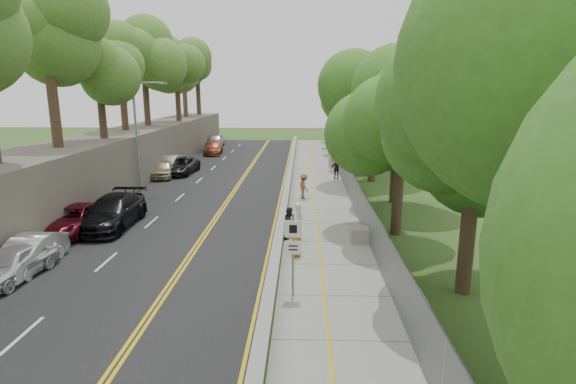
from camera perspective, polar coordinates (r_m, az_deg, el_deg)
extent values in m
plane|color=#33511E|center=(19.68, -2.26, -9.22)|extent=(140.00, 140.00, 0.00)
cube|color=black|center=(34.66, -9.40, 0.44)|extent=(11.20, 66.00, 0.04)
cube|color=gray|center=(34.01, 3.85, 0.36)|extent=(4.20, 66.00, 0.05)
cube|color=#68C320|center=(33.95, -0.03, 0.84)|extent=(0.42, 66.00, 0.60)
cube|color=#595147|center=(36.76, -22.02, 3.52)|extent=(5.00, 66.00, 4.00)
cube|color=slate|center=(33.95, 7.42, 1.94)|extent=(0.04, 66.00, 2.00)
cylinder|color=gray|center=(34.54, -18.69, 6.59)|extent=(0.18, 0.18, 8.00)
cylinder|color=gray|center=(34.00, -17.38, 13.10)|extent=(2.30, 0.13, 0.13)
cube|color=gray|center=(33.67, -15.59, 13.13)|extent=(0.50, 0.22, 0.14)
cylinder|color=gray|center=(16.26, 0.65, -8.04)|extent=(0.09, 0.09, 3.10)
cube|color=white|center=(15.90, 0.65, -4.71)|extent=(0.62, 0.04, 0.62)
cube|color=white|center=(16.13, 0.65, -7.08)|extent=(0.56, 0.04, 0.50)
cylinder|color=red|center=(43.56, 5.52, 3.78)|extent=(0.58, 0.58, 0.95)
cube|color=gray|center=(22.50, 9.33, -5.39)|extent=(1.10, 0.83, 0.72)
imported|color=silver|center=(20.98, -31.43, -7.68)|extent=(1.96, 4.09, 1.35)
imported|color=silver|center=(21.76, -30.13, -6.80)|extent=(1.50, 4.17, 1.37)
imported|color=#5B0F1C|center=(26.13, -25.48, -3.15)|extent=(2.63, 5.20, 1.41)
imported|color=black|center=(26.32, -21.39, -2.36)|extent=(2.37, 5.80, 1.68)
imported|color=#BFB58C|center=(39.78, -15.48, 2.83)|extent=(2.13, 4.38, 1.44)
imported|color=#B3B4B9|center=(41.34, -14.97, 3.35)|extent=(1.99, 4.96, 1.60)
imported|color=black|center=(41.09, -13.51, 3.26)|extent=(2.69, 5.31, 1.44)
imported|color=brown|center=(52.87, -9.46, 5.50)|extent=(2.31, 4.91, 1.38)
imported|color=#B7B7BC|center=(59.86, -9.14, 6.48)|extent=(2.06, 4.77, 1.60)
imported|color=orange|center=(20.28, 1.04, -6.05)|extent=(0.57, 0.80, 1.54)
imported|color=silver|center=(22.38, 1.39, -3.75)|extent=(0.59, 0.77, 1.89)
imported|color=black|center=(22.57, 0.24, -3.96)|extent=(0.87, 0.96, 1.62)
imported|color=brown|center=(30.87, 2.01, 0.75)|extent=(1.02, 1.26, 1.71)
imported|color=black|center=(37.61, 6.20, 2.91)|extent=(1.02, 0.43, 1.72)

